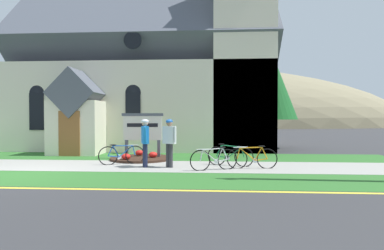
{
  "coord_description": "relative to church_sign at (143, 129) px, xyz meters",
  "views": [
    {
      "loc": [
        6.04,
        -9.85,
        1.78
      ],
      "look_at": [
        5.05,
        4.79,
        1.45
      ],
      "focal_mm": 30.42,
      "sensor_mm": 36.0,
      "label": 1
    }
  ],
  "objects": [
    {
      "name": "ground",
      "position": [
        -2.96,
        -0.0,
        -1.3
      ],
      "size": [
        140.0,
        140.0,
        0.0
      ],
      "primitive_type": "plane",
      "color": "#333335"
    },
    {
      "name": "sidewalk_slab",
      "position": [
        -1.0,
        -2.05,
        -1.3
      ],
      "size": [
        32.0,
        2.79,
        0.01
      ],
      "primitive_type": "cube",
      "color": "#99968E",
      "rests_on": "ground"
    },
    {
      "name": "grass_verge",
      "position": [
        -1.0,
        -4.64,
        -1.3
      ],
      "size": [
        32.0,
        2.39,
        0.01
      ],
      "primitive_type": "cube",
      "color": "#2D6628",
      "rests_on": "ground"
    },
    {
      "name": "church_lawn",
      "position": [
        -1.0,
        0.83,
        -1.3
      ],
      "size": [
        24.0,
        2.98,
        0.01
      ],
      "primitive_type": "cube",
      "color": "#2D6628",
      "rests_on": "ground"
    },
    {
      "name": "curb_paint_stripe",
      "position": [
        -1.0,
        -5.99,
        -1.3
      ],
      "size": [
        28.0,
        0.16,
        0.01
      ],
      "primitive_type": "cube",
      "color": "yellow",
      "rests_on": "ground"
    },
    {
      "name": "church_building",
      "position": [
        -0.6,
        7.23,
        3.2
      ],
      "size": [
        14.89,
        12.26,
        12.28
      ],
      "color": "beige",
      "rests_on": "ground"
    },
    {
      "name": "church_sign",
      "position": [
        0.0,
        0.0,
        0.0
      ],
      "size": [
        1.81,
        0.13,
        1.98
      ],
      "color": "#474C56",
      "rests_on": "ground"
    },
    {
      "name": "flower_bed",
      "position": [
        -0.01,
        -0.26,
        -1.23
      ],
      "size": [
        2.63,
        2.63,
        0.34
      ],
      "color": "#382319",
      "rests_on": "ground"
    },
    {
      "name": "bicycle_orange",
      "position": [
        -0.43,
        -1.72,
        -0.93
      ],
      "size": [
        1.63,
        0.64,
        0.79
      ],
      "color": "black",
      "rests_on": "ground"
    },
    {
      "name": "bicycle_green",
      "position": [
        3.09,
        -2.85,
        -0.93
      ],
      "size": [
        1.61,
        0.65,
        0.81
      ],
      "color": "black",
      "rests_on": "ground"
    },
    {
      "name": "bicycle_blue",
      "position": [
        3.67,
        -1.77,
        -0.93
      ],
      "size": [
        1.68,
        0.63,
        0.83
      ],
      "color": "black",
      "rests_on": "ground"
    },
    {
      "name": "bicycle_silver",
      "position": [
        4.42,
        -2.41,
        -0.93
      ],
      "size": [
        1.77,
        0.13,
        0.83
      ],
      "color": "black",
      "rests_on": "ground"
    },
    {
      "name": "cyclist_in_blue_jersey",
      "position": [
        1.49,
        -2.36,
        -0.28
      ],
      "size": [
        0.53,
        0.55,
        1.73
      ],
      "color": "#2D2D33",
      "rests_on": "ground"
    },
    {
      "name": "cyclist_in_yellow_jersey",
      "position": [
        0.62,
        -2.37,
        -0.28
      ],
      "size": [
        0.36,
        0.81,
        1.73
      ],
      "color": "#191E38",
      "rests_on": "ground"
    },
    {
      "name": "roadside_conifer",
      "position": [
        6.04,
        5.59,
        2.91
      ],
      "size": [
        3.83,
        3.83,
        6.75
      ],
      "color": "#4C3823",
      "rests_on": "ground"
    },
    {
      "name": "distant_hill",
      "position": [
        -12.15,
        55.82,
        -1.3
      ],
      "size": [
        108.82,
        41.09,
        25.96
      ],
      "primitive_type": "ellipsoid",
      "color": "#847A5B",
      "rests_on": "ground"
    }
  ]
}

